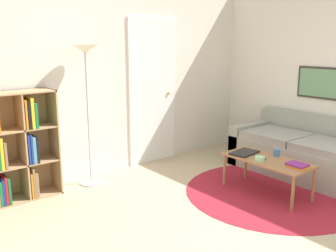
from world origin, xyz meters
name	(u,v)px	position (x,y,z in m)	size (l,w,h in m)	color
ground_plane	(297,252)	(0.00, 0.00, 0.00)	(14.00, 14.00, 0.00)	tan
wall_back	(119,76)	(0.02, 2.82, 1.29)	(7.47, 0.11, 2.60)	silver
wall_right	(306,74)	(2.26, 1.40, 1.30)	(0.08, 5.80, 2.60)	silver
rug	(273,192)	(0.93, 0.91, 0.00)	(2.05, 2.05, 0.01)	maroon
bookshelf	(1,150)	(-1.61, 2.61, 0.60)	(1.12, 0.34, 1.22)	tan
floor_lamp	(86,67)	(-0.61, 2.52, 1.45)	(0.32, 0.32, 1.71)	#B7B7BC
couch	(306,154)	(1.83, 1.05, 0.27)	(0.89, 1.88, 0.75)	gray
coffee_table	(268,163)	(0.85, 0.95, 0.38)	(0.48, 1.03, 0.42)	#996B42
laptop	(244,153)	(0.81, 1.27, 0.43)	(0.37, 0.27, 0.02)	black
bowl	(260,159)	(0.72, 0.96, 0.45)	(0.12, 0.12, 0.05)	#9ED193
book_stack_on_table	(298,165)	(0.85, 0.57, 0.44)	(0.16, 0.21, 0.04)	orange
cup	(276,153)	(1.02, 0.96, 0.46)	(0.08, 0.08, 0.08)	teal
remote	(260,158)	(0.79, 1.02, 0.43)	(0.08, 0.16, 0.02)	black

